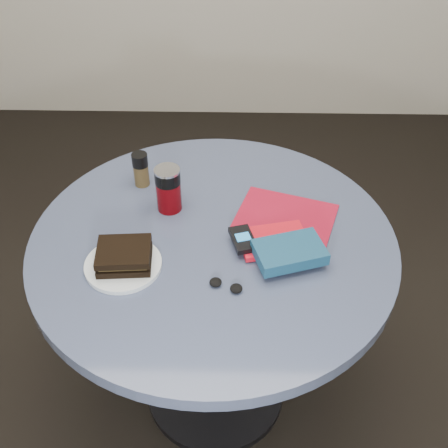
{
  "coord_description": "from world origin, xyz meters",
  "views": [
    {
      "loc": [
        0.05,
        -1.13,
        1.78
      ],
      "look_at": [
        0.03,
        0.0,
        0.8
      ],
      "focal_mm": 45.0,
      "sensor_mm": 36.0,
      "label": 1
    }
  ],
  "objects_px": {
    "pepper_grinder": "(141,169)",
    "mp3_player": "(243,239)",
    "magazine": "(286,217)",
    "red_book": "(273,240)",
    "novel": "(289,252)",
    "table": "(214,279)",
    "headphones": "(226,285)",
    "soda_can": "(168,189)",
    "sandwich": "(124,256)",
    "plate": "(123,265)"
  },
  "relations": [
    {
      "from": "magazine",
      "to": "novel",
      "type": "distance_m",
      "value": 0.18
    },
    {
      "from": "soda_can",
      "to": "red_book",
      "type": "relative_size",
      "value": 0.75
    },
    {
      "from": "soda_can",
      "to": "mp3_player",
      "type": "relative_size",
      "value": 1.24
    },
    {
      "from": "novel",
      "to": "plate",
      "type": "bearing_deg",
      "value": 165.93
    },
    {
      "from": "plate",
      "to": "red_book",
      "type": "height_order",
      "value": "red_book"
    },
    {
      "from": "sandwich",
      "to": "red_book",
      "type": "relative_size",
      "value": 0.8
    },
    {
      "from": "plate",
      "to": "mp3_player",
      "type": "relative_size",
      "value": 1.82
    },
    {
      "from": "sandwich",
      "to": "soda_can",
      "type": "relative_size",
      "value": 1.05
    },
    {
      "from": "mp3_player",
      "to": "table",
      "type": "bearing_deg",
      "value": 156.5
    },
    {
      "from": "novel",
      "to": "headphones",
      "type": "distance_m",
      "value": 0.19
    },
    {
      "from": "sandwich",
      "to": "magazine",
      "type": "height_order",
      "value": "sandwich"
    },
    {
      "from": "table",
      "to": "sandwich",
      "type": "relative_size",
      "value": 6.98
    },
    {
      "from": "table",
      "to": "pepper_grinder",
      "type": "distance_m",
      "value": 0.39
    },
    {
      "from": "soda_can",
      "to": "mp3_player",
      "type": "height_order",
      "value": "soda_can"
    },
    {
      "from": "soda_can",
      "to": "novel",
      "type": "bearing_deg",
      "value": -33.35
    },
    {
      "from": "plate",
      "to": "soda_can",
      "type": "xyz_separation_m",
      "value": [
        0.1,
        0.24,
        0.06
      ]
    },
    {
      "from": "soda_can",
      "to": "mp3_player",
      "type": "bearing_deg",
      "value": -37.44
    },
    {
      "from": "novel",
      "to": "headphones",
      "type": "xyz_separation_m",
      "value": [
        -0.16,
        -0.09,
        -0.03
      ]
    },
    {
      "from": "sandwich",
      "to": "red_book",
      "type": "height_order",
      "value": "sandwich"
    },
    {
      "from": "table",
      "to": "mp3_player",
      "type": "distance_m",
      "value": 0.21
    },
    {
      "from": "pepper_grinder",
      "to": "magazine",
      "type": "distance_m",
      "value": 0.46
    },
    {
      "from": "sandwich",
      "to": "novel",
      "type": "bearing_deg",
      "value": 3.05
    },
    {
      "from": "pepper_grinder",
      "to": "novel",
      "type": "height_order",
      "value": "pepper_grinder"
    },
    {
      "from": "pepper_grinder",
      "to": "red_book",
      "type": "relative_size",
      "value": 0.6
    },
    {
      "from": "table",
      "to": "novel",
      "type": "height_order",
      "value": "novel"
    },
    {
      "from": "headphones",
      "to": "soda_can",
      "type": "bearing_deg",
      "value": 118.5
    },
    {
      "from": "pepper_grinder",
      "to": "mp3_player",
      "type": "bearing_deg",
      "value": -41.96
    },
    {
      "from": "plate",
      "to": "magazine",
      "type": "height_order",
      "value": "plate"
    },
    {
      "from": "pepper_grinder",
      "to": "mp3_player",
      "type": "xyz_separation_m",
      "value": [
        0.3,
        -0.27,
        -0.03
      ]
    },
    {
      "from": "red_book",
      "to": "magazine",
      "type": "bearing_deg",
      "value": 57.32
    },
    {
      "from": "table",
      "to": "headphones",
      "type": "height_order",
      "value": "headphones"
    },
    {
      "from": "magazine",
      "to": "red_book",
      "type": "distance_m",
      "value": 0.12
    },
    {
      "from": "sandwich",
      "to": "mp3_player",
      "type": "bearing_deg",
      "value": 14.46
    },
    {
      "from": "plate",
      "to": "magazine",
      "type": "relative_size",
      "value": 0.74
    },
    {
      "from": "table",
      "to": "magazine",
      "type": "bearing_deg",
      "value": 23.88
    },
    {
      "from": "red_book",
      "to": "mp3_player",
      "type": "xyz_separation_m",
      "value": [
        -0.08,
        -0.01,
        0.02
      ]
    },
    {
      "from": "soda_can",
      "to": "red_book",
      "type": "distance_m",
      "value": 0.33
    },
    {
      "from": "pepper_grinder",
      "to": "headphones",
      "type": "relative_size",
      "value": 1.18
    },
    {
      "from": "magazine",
      "to": "mp3_player",
      "type": "height_order",
      "value": "mp3_player"
    },
    {
      "from": "plate",
      "to": "pepper_grinder",
      "type": "bearing_deg",
      "value": 89.59
    },
    {
      "from": "magazine",
      "to": "mp3_player",
      "type": "xyz_separation_m",
      "value": [
        -0.12,
        -0.12,
        0.03
      ]
    },
    {
      "from": "mp3_player",
      "to": "soda_can",
      "type": "bearing_deg",
      "value": 142.56
    },
    {
      "from": "table",
      "to": "pepper_grinder",
      "type": "relative_size",
      "value": 9.25
    },
    {
      "from": "plate",
      "to": "magazine",
      "type": "xyz_separation_m",
      "value": [
        0.43,
        0.21,
        -0.0
      ]
    },
    {
      "from": "red_book",
      "to": "novel",
      "type": "height_order",
      "value": "novel"
    },
    {
      "from": "magazine",
      "to": "novel",
      "type": "relative_size",
      "value": 1.54
    },
    {
      "from": "sandwich",
      "to": "mp3_player",
      "type": "height_order",
      "value": "sandwich"
    },
    {
      "from": "magazine",
      "to": "mp3_player",
      "type": "relative_size",
      "value": 2.46
    },
    {
      "from": "magazine",
      "to": "headphones",
      "type": "bearing_deg",
      "value": -102.91
    },
    {
      "from": "soda_can",
      "to": "red_book",
      "type": "bearing_deg",
      "value": -26.63
    }
  ]
}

